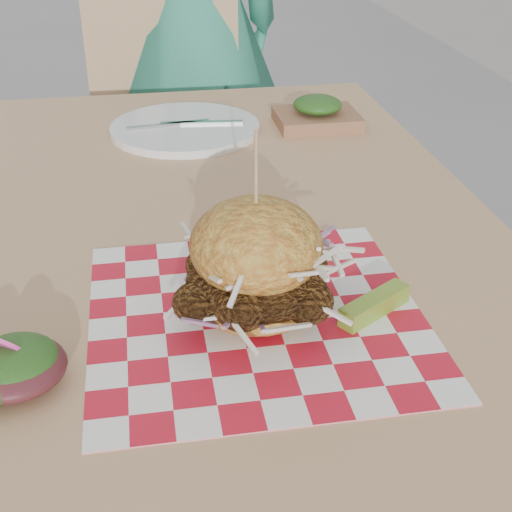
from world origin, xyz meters
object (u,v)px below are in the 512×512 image
(patio_table, at_px, (208,263))
(sandwich, at_px, (256,268))
(diner, at_px, (198,28))
(patio_chair, at_px, (173,119))

(patio_table, xyz_separation_m, sandwich, (0.03, -0.26, 0.14))
(sandwich, bearing_deg, diner, 86.86)
(diner, bearing_deg, patio_chair, 37.19)
(patio_table, xyz_separation_m, patio_chair, (0.01, 1.01, -0.12))
(diner, relative_size, patio_chair, 1.61)
(diner, height_order, sandwich, diner)
(sandwich, bearing_deg, patio_table, 95.89)
(diner, distance_m, patio_chair, 0.27)
(patio_table, distance_m, sandwich, 0.30)
(diner, distance_m, patio_table, 1.16)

